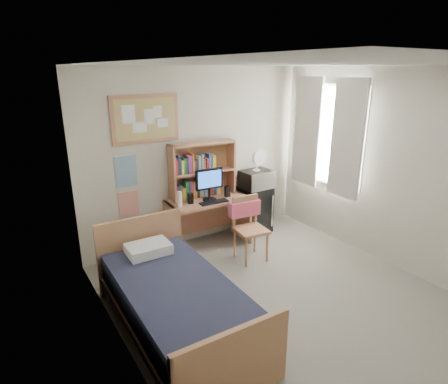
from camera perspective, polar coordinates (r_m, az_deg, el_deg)
floor at (r=4.55m, az=9.69°, el=-16.36°), size 3.60×4.20×0.02m
ceiling at (r=3.76m, az=11.90°, el=18.60°), size 3.60×4.20×0.02m
wall_back at (r=5.61m, az=-4.07°, el=5.27°), size 3.60×0.04×2.60m
wall_left at (r=3.09m, az=-14.75°, el=-6.28°), size 0.04×4.20×2.60m
wall_right at (r=5.32m, az=25.07°, el=2.87°), size 0.04×4.20×2.60m
window_unit at (r=5.93m, az=15.45°, el=8.32°), size 0.10×1.40×1.70m
curtain_left at (r=5.65m, az=18.24°, el=7.61°), size 0.04×0.55×1.70m
curtain_right at (r=6.18m, az=12.51°, el=8.92°), size 0.04×0.55×1.70m
bulletin_board at (r=5.17m, az=-11.88°, el=10.81°), size 0.94×0.03×0.64m
poster_wave at (r=5.20m, az=-14.72°, el=3.10°), size 0.30×0.01×0.42m
poster_japan at (r=5.33m, az=-14.32°, el=-1.78°), size 0.28×0.01×0.36m
desk at (r=5.62m, az=-2.46°, el=-4.62°), size 1.22×0.66×0.74m
desk_chair at (r=5.19m, az=4.15°, el=-5.73°), size 0.49×0.49×0.90m
mini_fridge at (r=6.14m, az=4.70°, el=-2.60°), size 0.45×0.45×0.75m
bed at (r=3.95m, az=-7.12°, el=-17.10°), size 1.04×2.03×0.55m
hutch at (r=5.50m, az=-3.29°, el=3.41°), size 1.01×0.31×0.81m
monitor at (r=5.37m, az=-2.26°, el=1.02°), size 0.42×0.06×0.45m
keyboard at (r=5.32m, az=-1.53°, el=-1.55°), size 0.43×0.16×0.02m
speaker_left at (r=5.29m, az=-5.12°, el=-0.96°), size 0.07×0.07×0.15m
speaker_right at (r=5.55m, az=0.51°, el=0.08°), size 0.07×0.07×0.16m
water_bottle at (r=5.18m, az=-6.76°, el=-1.08°), size 0.07×0.07×0.22m
hoodie at (r=5.26m, az=3.12°, el=-2.49°), size 0.47×0.19×0.22m
microwave at (r=5.96m, az=4.95°, el=1.98°), size 0.49×0.37×0.28m
desk_fan at (r=5.89m, az=5.03°, el=4.74°), size 0.26×0.26×0.31m
pillow at (r=4.38m, az=-11.45°, el=-8.46°), size 0.48×0.34×0.11m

